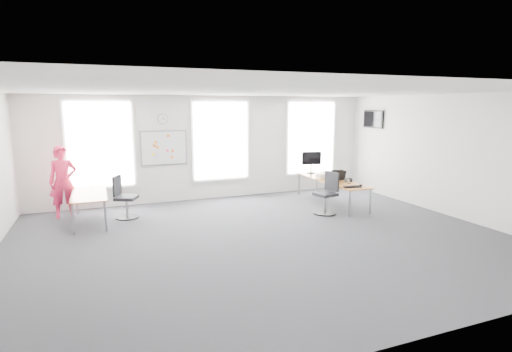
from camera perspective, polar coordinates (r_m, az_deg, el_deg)
name	(u,v)px	position (r m, az deg, el deg)	size (l,w,h in m)	color
floor	(263,239)	(8.33, 1.07, -8.95)	(10.00, 10.00, 0.00)	#29292D
ceiling	(264,90)	(7.89, 1.14, 12.14)	(10.00, 10.00, 0.00)	white
wall_back	(211,148)	(11.73, -6.49, 4.03)	(10.00, 10.00, 0.00)	white
wall_front	(407,219)	(4.63, 20.73, -5.73)	(10.00, 10.00, 0.00)	white
wall_right	(451,156)	(10.91, 26.13, 2.63)	(10.00, 10.00, 0.00)	white
window_left	(100,145)	(11.28, -21.37, 4.19)	(1.60, 0.06, 2.20)	white
window_mid	(221,141)	(11.77, -5.05, 5.05)	(1.60, 0.06, 2.20)	white
window_right	(311,138)	(12.95, 7.83, 5.44)	(1.60, 0.06, 2.20)	white
desk_right	(332,181)	(11.32, 10.74, -0.74)	(0.74, 2.78, 0.68)	#AB6A30
desk_left	(89,195)	(10.13, -22.73, -2.57)	(0.76, 1.91, 0.70)	#AB6A30
chair_right	(327,196)	(10.27, 10.12, -2.77)	(0.58, 0.58, 1.06)	black
chair_left	(124,200)	(10.23, -18.33, -3.21)	(0.62, 0.62, 1.05)	black
person	(63,182)	(10.80, -25.84, -0.74)	(0.64, 0.42, 1.76)	#C11E43
whiteboard	(164,148)	(11.42, -13.01, 3.93)	(1.20, 0.03, 0.90)	white
wall_clock	(163,119)	(11.37, -13.17, 7.94)	(0.30, 0.30, 0.04)	gray
tv	(373,119)	(13.02, 16.42, 7.80)	(0.06, 0.90, 0.55)	black
keyboard	(352,187)	(10.37, 13.58, -1.52)	(0.45, 0.16, 0.02)	black
mouse	(361,185)	(10.57, 14.71, -1.28)	(0.07, 0.12, 0.04)	black
lens_cap	(348,183)	(10.86, 13.08, -1.02)	(0.07, 0.07, 0.01)	black
headphones	(348,180)	(11.00, 13.02, -0.62)	(0.20, 0.11, 0.12)	black
laptop_sleeve	(339,176)	(11.18, 11.72, 0.07)	(0.37, 0.23, 0.29)	black
paper_stack	(323,176)	(11.54, 9.51, 0.00)	(0.32, 0.24, 0.11)	beige
monitor	(311,160)	(12.25, 7.93, 2.24)	(0.59, 0.24, 0.66)	black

